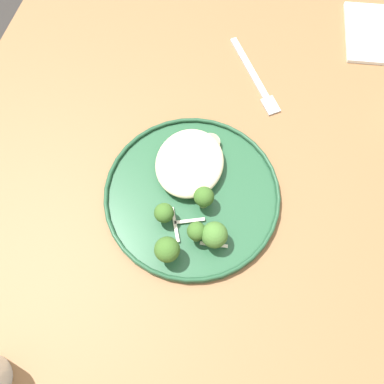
% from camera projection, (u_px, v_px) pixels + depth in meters
% --- Properties ---
extents(ground, '(6.00, 6.00, 0.00)m').
position_uv_depth(ground, '(206.00, 283.00, 1.38)').
color(ground, '#2D2B28').
extents(wooden_dining_table, '(1.40, 1.00, 0.74)m').
position_uv_depth(wooden_dining_table, '(218.00, 216.00, 0.77)').
color(wooden_dining_table, brown).
rests_on(wooden_dining_table, ground).
extents(dinner_plate, '(0.29, 0.29, 0.02)m').
position_uv_depth(dinner_plate, '(192.00, 195.00, 0.69)').
color(dinner_plate, '#235133').
rests_on(dinner_plate, wooden_dining_table).
extents(noodle_bed, '(0.13, 0.11, 0.04)m').
position_uv_depth(noodle_bed, '(190.00, 163.00, 0.69)').
color(noodle_bed, beige).
rests_on(noodle_bed, dinner_plate).
extents(seared_scallop_front_small, '(0.02, 0.02, 0.01)m').
position_uv_depth(seared_scallop_front_small, '(192.00, 157.00, 0.71)').
color(seared_scallop_front_small, '#E5C689').
rests_on(seared_scallop_front_small, dinner_plate).
extents(seared_scallop_right_edge, '(0.02, 0.02, 0.01)m').
position_uv_depth(seared_scallop_right_edge, '(174.00, 179.00, 0.69)').
color(seared_scallop_right_edge, '#DBB77A').
rests_on(seared_scallop_right_edge, dinner_plate).
extents(seared_scallop_tilted_round, '(0.03, 0.03, 0.01)m').
position_uv_depth(seared_scallop_tilted_round, '(210.00, 143.00, 0.72)').
color(seared_scallop_tilted_round, beige).
rests_on(seared_scallop_tilted_round, dinner_plate).
extents(seared_scallop_center_golden, '(0.03, 0.03, 0.02)m').
position_uv_depth(seared_scallop_center_golden, '(201.00, 170.00, 0.70)').
color(seared_scallop_center_golden, '#E5C689').
rests_on(seared_scallop_center_golden, dinner_plate).
extents(broccoli_floret_near_rim, '(0.04, 0.04, 0.05)m').
position_uv_depth(broccoli_floret_near_rim, '(214.00, 235.00, 0.63)').
color(broccoli_floret_near_rim, '#89A356').
rests_on(broccoli_floret_near_rim, dinner_plate).
extents(broccoli_floret_tall_stalk, '(0.03, 0.03, 0.05)m').
position_uv_depth(broccoli_floret_tall_stalk, '(196.00, 232.00, 0.64)').
color(broccoli_floret_tall_stalk, '#7A994C').
rests_on(broccoli_floret_tall_stalk, dinner_plate).
extents(broccoli_floret_center_pile, '(0.04, 0.04, 0.06)m').
position_uv_depth(broccoli_floret_center_pile, '(167.00, 250.00, 0.62)').
color(broccoli_floret_center_pile, '#7A994C').
rests_on(broccoli_floret_center_pile, dinner_plate).
extents(broccoli_floret_front_edge, '(0.03, 0.03, 0.05)m').
position_uv_depth(broccoli_floret_front_edge, '(204.00, 197.00, 0.66)').
color(broccoli_floret_front_edge, '#7A994C').
rests_on(broccoli_floret_front_edge, dinner_plate).
extents(broccoli_floret_small_sprig, '(0.03, 0.03, 0.04)m').
position_uv_depth(broccoli_floret_small_sprig, '(164.00, 213.00, 0.65)').
color(broccoli_floret_small_sprig, '#7A994C').
rests_on(broccoli_floret_small_sprig, dinner_plate).
extents(onion_sliver_pale_crescent, '(0.02, 0.05, 0.00)m').
position_uv_depth(onion_sliver_pale_crescent, '(190.00, 221.00, 0.67)').
color(onion_sliver_pale_crescent, silver).
rests_on(onion_sliver_pale_crescent, dinner_plate).
extents(onion_sliver_curled_piece, '(0.01, 0.04, 0.00)m').
position_uv_depth(onion_sliver_curled_piece, '(214.00, 245.00, 0.65)').
color(onion_sliver_curled_piece, silver).
rests_on(onion_sliver_curled_piece, dinner_plate).
extents(onion_sliver_long_sliver, '(0.06, 0.03, 0.00)m').
position_uv_depth(onion_sliver_long_sliver, '(175.00, 225.00, 0.67)').
color(onion_sliver_long_sliver, silver).
rests_on(onion_sliver_long_sliver, dinner_plate).
extents(onion_sliver_short_strip, '(0.01, 0.04, 0.00)m').
position_uv_depth(onion_sliver_short_strip, '(202.00, 233.00, 0.66)').
color(onion_sliver_short_strip, silver).
rests_on(onion_sliver_short_strip, dinner_plate).
extents(dinner_fork, '(0.16, 0.13, 0.00)m').
position_uv_depth(dinner_fork, '(255.00, 78.00, 0.79)').
color(dinner_fork, silver).
rests_on(dinner_fork, wooden_dining_table).
extents(folded_napkin, '(0.16, 0.11, 0.01)m').
position_uv_depth(folded_napkin, '(369.00, 33.00, 0.83)').
color(folded_napkin, white).
rests_on(folded_napkin, wooden_dining_table).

